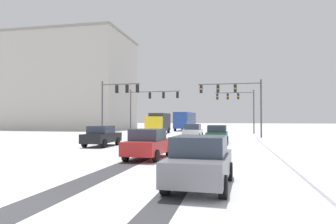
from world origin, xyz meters
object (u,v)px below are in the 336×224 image
office_building_far_left_block (69,83)px  car_dark_green_second (217,134)px  bus_oncoming (185,120)px  traffic_signal_far_right (238,101)px  traffic_signal_near_left (117,96)px  car_white_lead (193,131)px  car_grey_fifth (201,161)px  car_red_fourth (148,144)px  traffic_signal_near_right (235,95)px  box_truck_delivery (159,123)px  traffic_signal_far_left (150,100)px  car_black_third (102,136)px

office_building_far_left_block → car_dark_green_second: bearing=-44.1°
bus_oncoming → traffic_signal_far_right: bearing=-48.0°
traffic_signal_near_left → car_white_lead: bearing=2.4°
car_grey_fifth → car_red_fourth: bearing=118.8°
car_white_lead → bus_oncoming: size_ratio=0.38×
traffic_signal_near_right → traffic_signal_near_left: bearing=-171.2°
traffic_signal_far_right → box_truck_delivery: 12.30m
traffic_signal_near_right → box_truck_delivery: (-11.03, 9.28, -3.19)m
traffic_signal_far_left → traffic_signal_far_right: size_ratio=1.16×
car_grey_fifth → office_building_far_left_block: size_ratio=0.17×
traffic_signal_far_left → car_black_third: (1.54, -20.13, -4.02)m
traffic_signal_near_left → traffic_signal_far_right: 19.64m
bus_oncoming → box_truck_delivery: size_ratio=1.49×
office_building_far_left_block → car_black_third: bearing=-56.7°
traffic_signal_far_right → car_dark_green_second: size_ratio=1.58×
traffic_signal_far_right → office_building_far_left_block: size_ratio=0.26×
car_dark_green_second → office_building_far_left_block: size_ratio=0.16×
traffic_signal_far_right → traffic_signal_far_left: bearing=-161.6°
traffic_signal_near_right → car_grey_fifth: bearing=-92.8°
traffic_signal_far_left → box_truck_delivery: traffic_signal_far_left is taller
traffic_signal_far_left → car_black_third: traffic_signal_far_left is taller
car_white_lead → box_truck_delivery: 12.78m
car_red_fourth → bus_oncoming: (-4.36, 41.58, 1.18)m
bus_oncoming → car_red_fourth: bearing=-84.0°
car_white_lead → car_red_fourth: size_ratio=0.99×
car_white_lead → car_black_third: same height
car_grey_fifth → box_truck_delivery: 35.81m
car_dark_green_second → office_building_far_left_block: office_building_far_left_block is taller
traffic_signal_far_left → box_truck_delivery: size_ratio=1.02×
car_red_fourth → car_grey_fifth: 7.22m
box_truck_delivery → traffic_signal_far_left: bearing=-123.2°
car_white_lead → car_grey_fifth: 23.71m
car_white_lead → car_red_fourth: (-0.23, -17.16, 0.00)m
traffic_signal_far_left → bus_oncoming: bearing=79.2°
car_dark_green_second → car_red_fourth: size_ratio=0.99×
car_black_third → traffic_signal_near_left: bearing=105.1°
traffic_signal_far_left → box_truck_delivery: bearing=56.8°
traffic_signal_near_left → car_black_third: size_ratio=1.57×
car_dark_green_second → office_building_far_left_block: 45.84m
traffic_signal_far_left → car_dark_green_second: 19.24m
traffic_signal_far_right → car_red_fourth: bearing=-99.7°
car_black_third → car_white_lead: bearing=60.8°
traffic_signal_near_left → car_dark_green_second: bearing=-26.6°
traffic_signal_near_left → car_dark_green_second: (11.57, -5.79, -3.93)m
car_white_lead → traffic_signal_near_left: bearing=-177.6°
traffic_signal_far_right → traffic_signal_near_right: bearing=-92.6°
car_dark_green_second → traffic_signal_far_left: bearing=123.4°
car_white_lead → car_dark_green_second: (2.91, -6.15, 0.00)m
car_dark_green_second → box_truck_delivery: bearing=118.9°
traffic_signal_near_right → car_dark_green_second: size_ratio=1.70×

